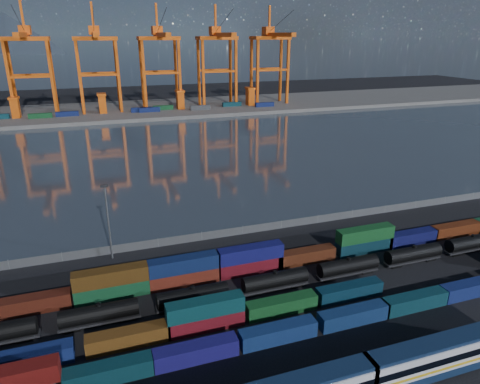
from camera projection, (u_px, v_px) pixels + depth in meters
name	position (u px, v px, depth m)	size (l,w,h in m)	color
ground	(294.00, 299.00, 76.79)	(700.00, 700.00, 0.00)	black
harbor_water	(179.00, 154.00, 169.93)	(700.00, 700.00, 0.00)	#313C47
far_quay	(145.00, 110.00, 262.73)	(700.00, 70.00, 2.00)	#514F4C
container_row_south	(304.00, 325.00, 67.21)	(139.83, 2.52, 5.37)	#45494A
container_row_mid	(347.00, 290.00, 76.46)	(128.87, 2.55, 5.43)	navy
container_row_north	(262.00, 260.00, 85.49)	(142.52, 2.66, 5.68)	#111358
tanker_string	(275.00, 281.00, 78.83)	(136.93, 2.78, 3.97)	black
waterfront_fence	(243.00, 230.00, 101.28)	(160.12, 0.12, 2.20)	#595B5E
yard_light_mast	(108.00, 218.00, 87.51)	(1.60, 0.40, 16.60)	slate
gantry_cranes	(128.00, 47.00, 241.88)	(198.55, 45.22, 61.23)	#E95810
quay_containers	(129.00, 111.00, 245.69)	(172.58, 10.99, 2.60)	navy
straddle_carriers	(142.00, 101.00, 250.73)	(140.00, 7.00, 11.10)	#E95810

